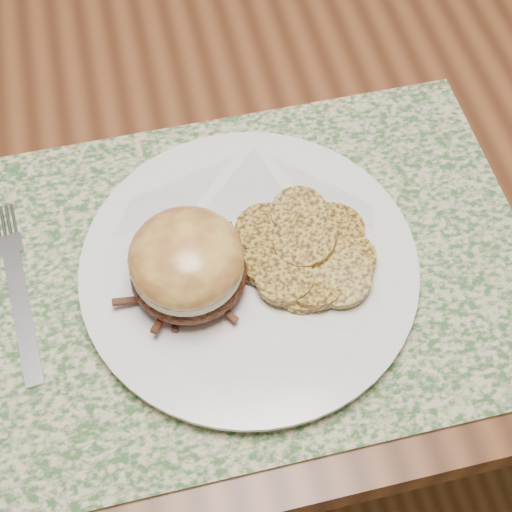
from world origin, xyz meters
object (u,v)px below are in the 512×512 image
at_px(fork, 18,289).
at_px(pork_sandwich, 187,264).
at_px(dining_table, 222,107).
at_px(dinner_plate, 249,268).

bearing_deg(fork, pork_sandwich, -20.03).
bearing_deg(dining_table, dinner_plate, -95.85).
relative_size(dining_table, pork_sandwich, 14.95).
bearing_deg(dining_table, pork_sandwich, -105.84).
xyz_separation_m(pork_sandwich, fork, (-0.14, 0.04, -0.05)).
height_order(dining_table, dinner_plate, dinner_plate).
height_order(dinner_plate, fork, dinner_plate).
distance_m(dining_table, pork_sandwich, 0.31).
bearing_deg(fork, dining_table, 42.11).
relative_size(dining_table, fork, 8.60).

